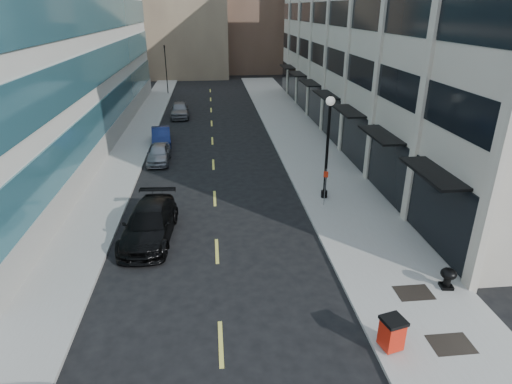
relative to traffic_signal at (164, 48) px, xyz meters
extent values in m
cube|color=gray|center=(13.00, -28.00, -5.64)|extent=(5.00, 80.00, 0.15)
cube|color=gray|center=(-1.00, -28.00, -5.64)|extent=(3.00, 80.00, 0.15)
cube|color=beige|center=(22.50, -21.00, 3.28)|extent=(14.00, 46.00, 18.00)
cube|color=black|center=(15.52, -21.00, -3.72)|extent=(0.18, 46.00, 3.60)
cube|color=black|center=(15.53, -21.00, 0.78)|extent=(0.12, 46.00, 1.80)
cube|color=black|center=(15.53, -21.00, 4.28)|extent=(0.12, 46.00, 1.80)
cube|color=beige|center=(15.50, -38.00, 3.28)|extent=(0.35, 0.60, 18.00)
cube|color=beige|center=(15.50, -32.00, 3.28)|extent=(0.35, 0.60, 18.00)
cube|color=beige|center=(15.50, -26.00, 3.28)|extent=(0.35, 0.60, 18.00)
cube|color=beige|center=(15.50, -20.00, 3.28)|extent=(0.35, 0.60, 18.00)
cube|color=beige|center=(15.50, -14.00, 3.28)|extent=(0.35, 0.60, 18.00)
cube|color=beige|center=(15.50, -8.00, 3.28)|extent=(0.35, 0.60, 18.00)
cube|color=beige|center=(15.50, -2.00, 3.28)|extent=(0.35, 0.60, 18.00)
cube|color=black|center=(14.85, -41.00, -1.82)|extent=(1.30, 4.00, 0.12)
cube|color=black|center=(14.85, -35.00, -1.82)|extent=(1.30, 4.00, 0.12)
cube|color=black|center=(14.85, -29.00, -1.82)|extent=(1.30, 4.00, 0.12)
cube|color=black|center=(14.85, -23.00, -1.82)|extent=(1.30, 4.00, 0.12)
cube|color=black|center=(14.85, -17.00, -1.82)|extent=(1.30, 4.00, 0.12)
cube|color=black|center=(14.85, -11.00, -1.82)|extent=(1.30, 4.00, 0.12)
cube|color=black|center=(14.85, -5.00, -1.82)|extent=(1.30, 4.00, 0.12)
cube|color=gray|center=(-2.46, -21.00, -4.82)|extent=(0.20, 46.00, 1.80)
cube|color=#336B78|center=(-2.47, -21.00, -2.72)|extent=(0.14, 45.60, 2.40)
cube|color=#336B78|center=(-2.47, -21.00, 0.78)|extent=(0.14, 45.60, 2.40)
cube|color=#336B78|center=(-2.47, -21.00, 4.28)|extent=(0.14, 45.60, 2.40)
cube|color=#937F60|center=(-8.50, 30.00, 5.28)|extent=(12.00, 14.00, 22.00)
cube|color=beige|center=(23.50, 18.00, 4.28)|extent=(10.00, 14.00, 20.00)
cube|color=black|center=(13.10, -47.00, -5.56)|extent=(1.40, 1.00, 0.01)
cube|color=black|center=(13.10, -44.20, -5.56)|extent=(1.40, 1.00, 0.01)
cube|color=#D8CC4C|center=(5.50, -46.00, -5.71)|extent=(0.15, 2.20, 0.01)
cube|color=#D8CC4C|center=(5.50, -40.00, -5.71)|extent=(0.15, 2.20, 0.01)
cube|color=#D8CC4C|center=(5.50, -34.00, -5.71)|extent=(0.15, 2.20, 0.01)
cube|color=#D8CC4C|center=(5.50, -28.00, -5.71)|extent=(0.15, 2.20, 0.01)
cube|color=#D8CC4C|center=(5.50, -22.00, -5.71)|extent=(0.15, 2.20, 0.01)
cube|color=#D8CC4C|center=(5.50, -16.00, -5.71)|extent=(0.15, 2.20, 0.01)
cube|color=#D8CC4C|center=(5.50, -10.00, -5.71)|extent=(0.15, 2.20, 0.01)
cube|color=#D8CC4C|center=(5.50, -4.00, -5.71)|extent=(0.15, 2.20, 0.01)
cube|color=#D8CC4C|center=(5.50, 2.00, -5.71)|extent=(0.15, 2.20, 0.01)
cylinder|color=black|center=(0.00, 0.00, -2.72)|extent=(0.12, 0.12, 6.00)
imported|color=black|center=(0.00, 0.00, 0.27)|extent=(0.66, 0.66, 1.98)
imported|color=black|center=(2.30, -38.46, -4.91)|extent=(2.65, 5.73, 1.62)
imported|color=gray|center=(1.58, -27.02, -5.05)|extent=(1.58, 3.91, 1.33)
imported|color=navy|center=(1.34, -22.62, -5.03)|extent=(1.91, 4.33, 1.38)
imported|color=slate|center=(2.30, -13.00, -4.94)|extent=(1.98, 4.64, 1.56)
cube|color=red|center=(11.02, -46.91, -5.01)|extent=(0.76, 0.76, 1.01)
cube|color=black|center=(11.02, -46.91, -4.48)|extent=(0.86, 0.86, 0.12)
cylinder|color=black|center=(10.82, -46.58, -5.46)|extent=(0.06, 0.22, 0.22)
cylinder|color=black|center=(11.22, -46.58, -5.46)|extent=(0.06, 0.22, 0.22)
cylinder|color=black|center=(11.90, -34.84, -5.36)|extent=(0.37, 0.37, 0.41)
cylinder|color=black|center=(11.90, -34.84, -2.71)|extent=(0.16, 0.16, 5.26)
sphere|color=silver|center=(11.90, -34.84, 0.09)|extent=(0.50, 0.50, 0.50)
cone|color=black|center=(11.90, -34.84, 0.38)|extent=(0.14, 0.14, 0.21)
cylinder|color=slate|center=(11.63, -35.87, -4.48)|extent=(0.04, 0.04, 2.17)
cube|color=red|center=(11.63, -35.89, -3.71)|extent=(0.24, 0.13, 0.34)
cube|color=black|center=(14.53, -44.00, -5.50)|extent=(0.52, 0.52, 0.13)
cylinder|color=black|center=(14.53, -44.00, -5.23)|extent=(0.29, 0.29, 0.45)
ellipsoid|color=black|center=(14.53, -44.00, -4.92)|extent=(0.62, 0.62, 0.44)
camera|label=1|loc=(5.50, -57.26, 4.69)|focal=30.00mm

